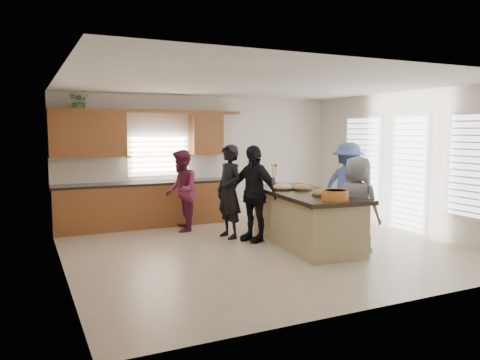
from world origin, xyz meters
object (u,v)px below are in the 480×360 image
woman_left_front (253,193)px  woman_right_front (357,205)px  woman_left_mid (181,191)px  woman_right_back (348,186)px  salad_bowl (335,194)px  island (305,219)px  woman_left_back (229,191)px

woman_left_front → woman_right_front: bearing=15.9°
woman_left_mid → woman_left_front: size_ratio=0.93×
woman_right_back → woman_right_front: size_ratio=1.11×
woman_left_mid → salad_bowl: bearing=44.7°
woman_left_mid → woman_left_front: (0.93, -1.36, 0.06)m
island → woman_left_mid: 2.62m
woman_left_mid → woman_left_front: bearing=52.2°
island → woman_left_front: (-0.71, 0.64, 0.43)m
woman_left_back → salad_bowl: bearing=14.1°
salad_bowl → woman_right_back: bearing=47.2°
woman_right_back → woman_left_mid: bearing=51.6°
woman_right_back → island: bearing=99.2°
island → woman_right_front: (0.47, -0.83, 0.35)m
salad_bowl → woman_right_front: woman_right_front is taller
woman_left_mid → woman_right_front: size_ratio=1.03×
woman_left_front → woman_left_mid: bearing=-168.6°
woman_left_back → woman_right_back: woman_right_back is taller
salad_bowl → woman_left_front: size_ratio=0.24×
island → salad_bowl: 1.17m
woman_left_back → woman_left_front: size_ratio=1.00×
woman_left_mid → woman_right_front: (2.12, -2.84, -0.02)m
woman_left_front → island: bearing=25.0°
woman_left_front → woman_right_back: (2.29, 0.17, 0.01)m
woman_left_back → woman_right_front: bearing=28.9°
salad_bowl → woman_left_back: bearing=113.3°
salad_bowl → woman_left_back: woman_left_back is taller
woman_left_front → woman_right_front: (1.19, -1.47, -0.08)m
woman_right_front → salad_bowl: bearing=87.0°
salad_bowl → woman_left_mid: (-1.53, 3.02, -0.21)m
woman_left_front → woman_right_front: woman_left_front is taller
island → woman_right_front: bearing=-54.1°
woman_right_front → woman_left_front: bearing=18.7°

